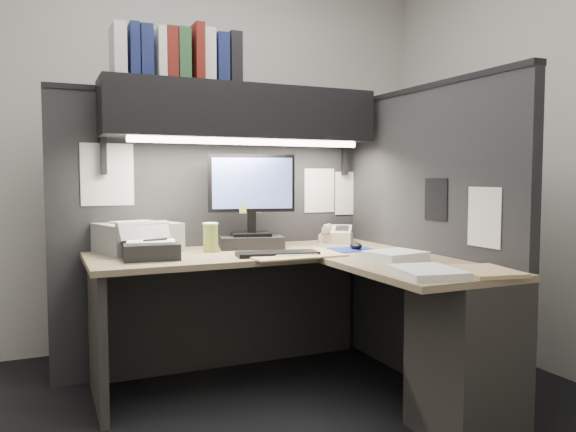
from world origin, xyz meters
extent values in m
plane|color=black|center=(0.00, 0.00, 0.00)|extent=(3.50, 3.50, 0.00)
cube|color=beige|center=(0.00, 1.50, 1.35)|extent=(3.50, 0.04, 2.70)
cube|color=beige|center=(0.00, -1.50, 1.35)|extent=(3.50, 0.04, 2.70)
cube|color=beige|center=(1.75, 0.00, 1.35)|extent=(0.04, 3.00, 2.70)
cube|color=black|center=(0.03, 0.93, 0.80)|extent=(1.90, 0.06, 1.60)
cube|color=black|center=(0.98, 0.18, 0.80)|extent=(0.06, 1.50, 1.60)
cube|color=#927F5D|center=(0.10, 0.56, 0.71)|extent=(1.70, 0.68, 0.03)
cube|color=#927F5D|center=(0.65, -0.21, 0.71)|extent=(0.60, 0.85, 0.03)
cube|color=#2A2826|center=(0.10, 0.86, 0.35)|extent=(1.61, 0.02, 0.70)
cube|color=#2A2826|center=(-0.70, 0.56, 0.35)|extent=(0.04, 0.61, 0.70)
cube|color=#2A2826|center=(0.75, -0.43, 0.35)|extent=(0.38, 0.40, 0.70)
cube|color=black|center=(0.12, 0.75, 1.50)|extent=(1.55, 0.34, 0.30)
cylinder|color=white|center=(0.12, 0.61, 1.33)|extent=(1.32, 0.04, 0.04)
cube|color=black|center=(0.16, 0.70, 0.76)|extent=(0.40, 0.29, 0.07)
cube|color=black|center=(0.16, 0.70, 0.88)|extent=(0.06, 0.05, 0.12)
cube|color=black|center=(0.16, 0.69, 1.10)|extent=(0.49, 0.14, 0.33)
cube|color=#657BDD|center=(0.16, 0.67, 1.10)|extent=(0.44, 0.11, 0.29)
cube|color=black|center=(0.18, 0.35, 0.74)|extent=(0.44, 0.20, 0.02)
cube|color=navy|center=(0.65, 0.39, 0.73)|extent=(0.24, 0.22, 0.00)
ellipsoid|color=black|center=(0.67, 0.39, 0.75)|extent=(0.08, 0.11, 0.04)
cube|color=beige|center=(0.76, 0.78, 0.77)|extent=(0.28, 0.28, 0.08)
cylinder|color=#B1B448|center=(-0.10, 0.63, 0.80)|extent=(0.09, 0.09, 0.15)
cube|color=#9B9EA0|center=(-0.46, 0.80, 0.81)|extent=(0.47, 0.43, 0.16)
cube|color=black|center=(-0.44, 0.49, 0.77)|extent=(0.28, 0.24, 0.08)
cube|color=tan|center=(0.25, 0.32, 0.73)|extent=(0.50, 0.34, 0.01)
cube|color=white|center=(0.62, -0.07, 0.75)|extent=(0.29, 0.25, 0.05)
cube|color=white|center=(0.52, -0.45, 0.75)|extent=(0.29, 0.34, 0.03)
cube|color=tan|center=(0.77, -0.50, 0.74)|extent=(0.28, 0.34, 0.02)
cube|color=white|center=(-0.55, 0.75, 1.78)|extent=(0.07, 0.22, 0.27)
cube|color=#161E4F|center=(-0.48, 0.74, 1.79)|extent=(0.05, 0.22, 0.27)
cube|color=#161E4F|center=(-0.42, 0.76, 1.79)|extent=(0.07, 0.22, 0.27)
cube|color=white|center=(-0.34, 0.74, 1.78)|extent=(0.04, 0.22, 0.26)
cube|color=maroon|center=(-0.29, 0.74, 1.79)|extent=(0.06, 0.22, 0.27)
cube|color=#28502D|center=(-0.22, 0.75, 1.79)|extent=(0.07, 0.22, 0.27)
cube|color=maroon|center=(-0.14, 0.73, 1.80)|extent=(0.05, 0.22, 0.30)
cube|color=white|center=(-0.08, 0.76, 1.79)|extent=(0.07, 0.22, 0.29)
cube|color=#161E4F|center=(-0.01, 0.76, 1.79)|extent=(0.07, 0.22, 0.27)
cube|color=black|center=(0.07, 0.77, 1.79)|extent=(0.07, 0.22, 0.29)
cube|color=white|center=(0.70, 0.90, 1.05)|extent=(0.21, 0.00, 0.28)
cube|color=white|center=(0.92, 0.90, 1.03)|extent=(0.21, 0.00, 0.28)
cube|color=white|center=(-0.60, 0.90, 1.15)|extent=(0.28, 0.00, 0.34)
cube|color=black|center=(0.95, 0.04, 1.02)|extent=(0.00, 0.18, 0.22)
cube|color=white|center=(0.95, -0.31, 0.95)|extent=(0.00, 0.21, 0.28)
camera|label=1|loc=(-0.94, -2.31, 1.14)|focal=35.00mm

